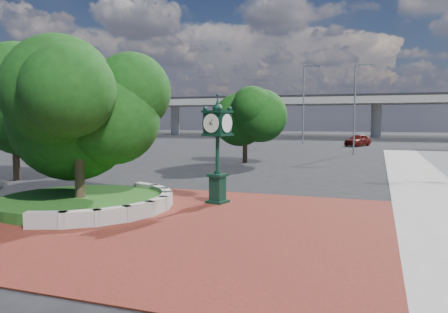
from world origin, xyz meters
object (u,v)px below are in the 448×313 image
post_clock (217,145)px  street_lamp_near (357,102)px  street_lamp_far (305,98)px  parked_car (358,140)px

post_clock → street_lamp_near: size_ratio=0.51×
street_lamp_near → street_lamp_far: size_ratio=0.81×
post_clock → parked_car: (3.56, 39.02, -1.59)m
post_clock → street_lamp_near: 26.57m
post_clock → street_lamp_near: bearing=81.4°
parked_car → street_lamp_far: 8.83m
parked_car → post_clock: bearing=-70.9°
parked_car → street_lamp_near: 13.50m
post_clock → parked_car: 39.21m
street_lamp_far → street_lamp_near: bearing=-64.9°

